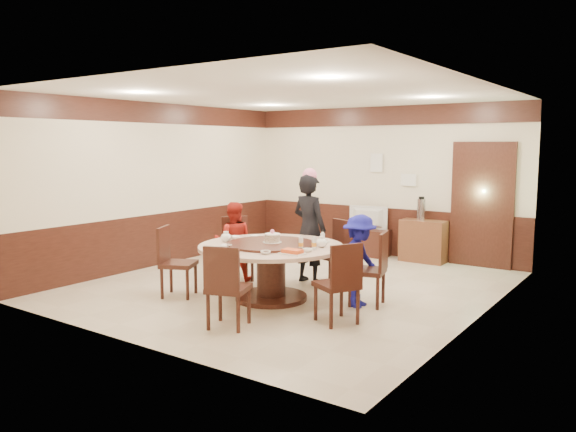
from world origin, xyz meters
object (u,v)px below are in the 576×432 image
Objects in this scene: person_red at (233,241)px; side_cabinet at (423,241)px; television at (367,218)px; tv_stand at (367,242)px; person_standing at (309,229)px; birthday_cake at (272,238)px; banquet_table at (271,261)px; thermos at (421,210)px; shrimp_platter at (292,252)px; person_blue at (359,261)px.

person_red is 1.52× the size of side_cabinet.
television is at bearing -178.46° from side_cabinet.
person_standing is at bearing -83.71° from tv_stand.
birthday_cake is (0.10, -1.08, 0.02)m from person_standing.
banquet_table reaches higher than tv_stand.
side_cabinet is at bearing -99.91° from person_standing.
banquet_table is 7.60× the size of birthday_cake.
television is (0.76, 2.99, 0.11)m from person_red.
television is 0.94× the size of side_cabinet.
side_cabinet reaches higher than tv_stand.
tv_stand is at bearing 95.91° from banquet_table.
shrimp_platter is at bearing -91.23° from thermos.
birthday_cake is (-1.13, -0.35, 0.24)m from person_blue.
side_cabinet is at bearing -157.75° from person_red.
television is (0.00, 0.00, 0.47)m from tv_stand.
thermos is (0.69, 3.54, 0.10)m from birthday_cake.
banquet_table is at bearing -101.89° from side_cabinet.
banquet_table is 1.20m from person_blue.
banquet_table is at bearing 104.22° from person_standing.
person_standing is 5.51× the size of shrimp_platter.
shrimp_platter is at bearing -33.64° from birthday_cake.
shrimp_platter is (1.74, -0.92, 0.17)m from person_red.
tv_stand is (-0.37, 3.54, -0.28)m from banquet_table.
banquet_table is 3.65m from side_cabinet.
shrimp_platter is 0.79× the size of thermos.
birthday_cake is 0.32× the size of side_cabinet.
tv_stand is at bearing 96.03° from birthday_cake.
tv_stand is (-0.27, 2.43, -0.58)m from person_standing.
person_red is (-1.13, 0.54, 0.08)m from banquet_table.
television is at bearing -74.57° from person_standing.
person_red reaches higher than shrimp_platter.
person_red reaches higher than banquet_table.
person_blue is 3.22m from side_cabinet.
banquet_table is at bearing 107.87° from person_blue.
birthday_cake is at bearing 104.57° from person_standing.
side_cabinet is 0.57m from thermos.
thermos is (0.69, 3.57, 0.41)m from banquet_table.
person_standing is 1.20m from person_red.
person_blue is 1.21m from birthday_cake.
birthday_cake reaches higher than banquet_table.
shrimp_platter is 3.95m from thermos.
person_red is (-1.03, -0.56, -0.22)m from person_standing.
person_red is 4.06× the size of shrimp_platter.
shrimp_platter is 0.38× the size of side_cabinet.
banquet_table is 1.15m from person_standing.
banquet_table is 3.57m from tv_stand.
person_standing is 1.45m from person_blue.
shrimp_platter is 0.35× the size of tv_stand.
television reaches higher than side_cabinet.
tv_stand is (-1.50, 3.16, -0.35)m from person_blue.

